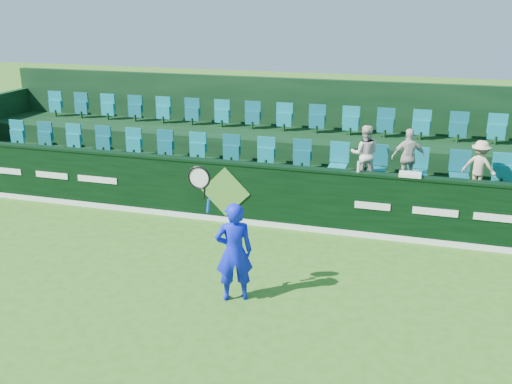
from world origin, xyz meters
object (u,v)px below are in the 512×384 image
(tennis_player, at_px, (234,251))
(spectator_left, at_px, (365,154))
(spectator_right, at_px, (479,166))
(drinks_bottle, at_px, (359,167))
(towel, at_px, (410,174))
(spectator_middle, at_px, (408,158))

(tennis_player, distance_m, spectator_left, 4.63)
(tennis_player, bearing_deg, spectator_right, 47.88)
(tennis_player, xyz_separation_m, drinks_bottle, (1.56, 3.20, 0.62))
(spectator_right, bearing_deg, tennis_player, 68.86)
(spectator_right, xyz_separation_m, towel, (-1.35, -1.12, 0.04))
(tennis_player, xyz_separation_m, spectator_left, (1.56, 4.32, 0.59))
(towel, bearing_deg, spectator_middle, 93.78)
(spectator_middle, bearing_deg, spectator_left, -14.39)
(spectator_middle, bearing_deg, spectator_right, 165.61)
(spectator_middle, xyz_separation_m, drinks_bottle, (-0.92, -1.12, 0.04))
(tennis_player, distance_m, spectator_middle, 5.02)
(drinks_bottle, bearing_deg, tennis_player, -115.99)
(spectator_right, bearing_deg, towel, 60.63)
(towel, bearing_deg, tennis_player, -128.61)
(drinks_bottle, bearing_deg, towel, 0.00)
(spectator_right, bearing_deg, spectator_left, 20.98)
(spectator_left, xyz_separation_m, spectator_right, (2.35, 0.00, -0.09))
(spectator_left, bearing_deg, spectator_right, 172.72)
(spectator_middle, height_order, towel, spectator_middle)
(spectator_middle, relative_size, drinks_bottle, 5.71)
(tennis_player, relative_size, spectator_middle, 1.81)
(tennis_player, bearing_deg, towel, 51.39)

